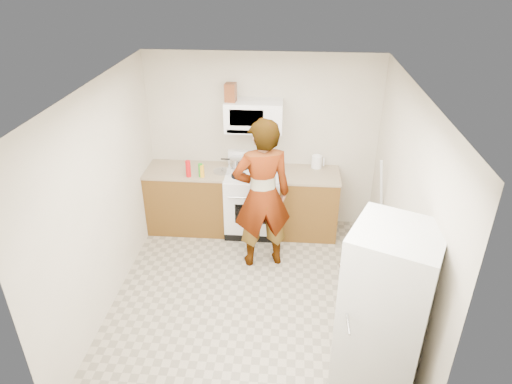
# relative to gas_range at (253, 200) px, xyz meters

# --- Properties ---
(floor) EXTENTS (3.60, 3.60, 0.00)m
(floor) POSITION_rel_gas_range_xyz_m (0.10, -1.48, -0.49)
(floor) COLOR gray
(floor) RESTS_ON ground
(back_wall) EXTENTS (3.20, 0.02, 2.50)m
(back_wall) POSITION_rel_gas_range_xyz_m (0.10, 0.31, 0.76)
(back_wall) COLOR beige
(back_wall) RESTS_ON floor
(right_wall) EXTENTS (0.02, 3.60, 2.50)m
(right_wall) POSITION_rel_gas_range_xyz_m (1.69, -1.48, 0.76)
(right_wall) COLOR beige
(right_wall) RESTS_ON floor
(cabinet_left) EXTENTS (1.12, 0.62, 0.90)m
(cabinet_left) POSITION_rel_gas_range_xyz_m (-0.94, 0.01, -0.04)
(cabinet_left) COLOR brown
(cabinet_left) RESTS_ON floor
(counter_left) EXTENTS (1.14, 0.64, 0.03)m
(counter_left) POSITION_rel_gas_range_xyz_m (-0.94, 0.01, 0.43)
(counter_left) COLOR #9B8769
(counter_left) RESTS_ON cabinet_left
(cabinet_right) EXTENTS (0.80, 0.62, 0.90)m
(cabinet_right) POSITION_rel_gas_range_xyz_m (0.78, 0.01, -0.04)
(cabinet_right) COLOR brown
(cabinet_right) RESTS_ON floor
(counter_right) EXTENTS (0.82, 0.64, 0.03)m
(counter_right) POSITION_rel_gas_range_xyz_m (0.78, 0.01, 0.43)
(counter_right) COLOR #9B8769
(counter_right) RESTS_ON cabinet_right
(gas_range) EXTENTS (0.76, 0.65, 1.13)m
(gas_range) POSITION_rel_gas_range_xyz_m (0.00, 0.00, 0.00)
(gas_range) COLOR white
(gas_range) RESTS_ON floor
(microwave) EXTENTS (0.76, 0.38, 0.40)m
(microwave) POSITION_rel_gas_range_xyz_m (0.00, 0.13, 1.21)
(microwave) COLOR white
(microwave) RESTS_ON back_wall
(person) EXTENTS (0.82, 0.65, 1.98)m
(person) POSITION_rel_gas_range_xyz_m (0.18, -0.77, 0.51)
(person) COLOR tan
(person) RESTS_ON floor
(fridge) EXTENTS (0.92, 0.92, 1.70)m
(fridge) POSITION_rel_gas_range_xyz_m (1.38, -2.57, 0.36)
(fridge) COLOR silver
(fridge) RESTS_ON floor
(kettle) EXTENTS (0.16, 0.16, 0.18)m
(kettle) POSITION_rel_gas_range_xyz_m (0.87, 0.22, 0.54)
(kettle) COLOR white
(kettle) RESTS_ON counter_right
(jug) EXTENTS (0.15, 0.15, 0.24)m
(jug) POSITION_rel_gas_range_xyz_m (-0.30, 0.08, 1.53)
(jug) COLOR #602E16
(jug) RESTS_ON microwave
(saucepan) EXTENTS (0.24, 0.24, 0.12)m
(saucepan) POSITION_rel_gas_range_xyz_m (-0.23, 0.14, 0.53)
(saucepan) COLOR silver
(saucepan) RESTS_ON gas_range
(tray) EXTENTS (0.26, 0.17, 0.05)m
(tray) POSITION_rel_gas_range_xyz_m (0.11, -0.13, 0.47)
(tray) COLOR white
(tray) RESTS_ON gas_range
(bottle_spray) EXTENTS (0.08, 0.08, 0.23)m
(bottle_spray) POSITION_rel_gas_range_xyz_m (-0.86, -0.21, 0.57)
(bottle_spray) COLOR red
(bottle_spray) RESTS_ON counter_left
(bottle_hot_sauce) EXTENTS (0.07, 0.07, 0.18)m
(bottle_hot_sauce) POSITION_rel_gas_range_xyz_m (-0.67, -0.21, 0.54)
(bottle_hot_sauce) COLOR gold
(bottle_hot_sauce) RESTS_ON counter_left
(bottle_green_cap) EXTENTS (0.08, 0.08, 0.19)m
(bottle_green_cap) POSITION_rel_gas_range_xyz_m (-0.69, -0.20, 0.54)
(bottle_green_cap) COLOR #1B901A
(bottle_green_cap) RESTS_ON counter_left
(pot_lid) EXTENTS (0.33, 0.33, 0.01)m
(pot_lid) POSITION_rel_gas_range_xyz_m (-0.43, -0.03, 0.46)
(pot_lid) COLOR silver
(pot_lid) RESTS_ON counter_left
(broom) EXTENTS (0.25, 0.22, 1.43)m
(broom) POSITION_rel_gas_range_xyz_m (1.69, -0.52, 0.24)
(broom) COLOR silver
(broom) RESTS_ON floor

